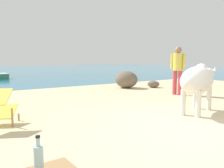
# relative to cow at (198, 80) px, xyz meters

# --- Properties ---
(sand_beach) EXTENTS (18.00, 14.00, 0.04)m
(sand_beach) POSITION_rel_cow_xyz_m (-1.31, -0.89, -0.75)
(sand_beach) COLOR #CCB78E
(sand_beach) RESTS_ON ground
(cow) EXTENTS (1.97, 1.06, 1.10)m
(cow) POSITION_rel_cow_xyz_m (0.00, 0.00, 0.00)
(cow) COLOR silver
(cow) RESTS_ON sand_beach
(bottle) EXTENTS (0.07, 0.07, 0.30)m
(bottle) POSITION_rel_cow_xyz_m (-4.06, -1.66, -0.21)
(bottle) COLOR #A3C6D1
(bottle) RESTS_ON low_bench_table
(person_standing) EXTENTS (0.32, 0.48, 1.62)m
(person_standing) POSITION_rel_cow_xyz_m (1.65, 1.99, 0.22)
(person_standing) COLOR #CC3D47
(person_standing) RESTS_ON sand_beach
(shore_rock_large) EXTENTS (1.15, 1.22, 0.71)m
(shore_rock_large) POSITION_rel_cow_xyz_m (1.32, 4.39, -0.37)
(shore_rock_large) COLOR #6B5B4C
(shore_rock_large) RESTS_ON sand_beach
(shore_rock_medium) EXTENTS (0.64, 0.63, 0.29)m
(shore_rock_medium) POSITION_rel_cow_xyz_m (2.37, 3.87, -0.58)
(shore_rock_medium) COLOR #6B5B4C
(shore_rock_medium) RESTS_ON sand_beach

